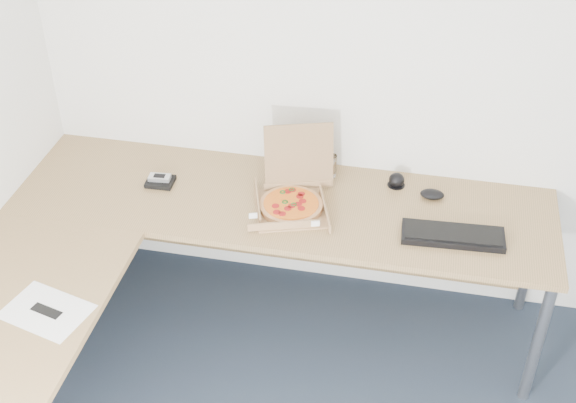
% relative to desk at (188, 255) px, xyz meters
% --- Properties ---
extents(room_shell, '(3.50, 3.50, 2.50)m').
position_rel_desk_xyz_m(room_shell, '(0.82, -0.97, 0.55)').
color(room_shell, white).
rests_on(room_shell, ground).
extents(desk, '(2.50, 2.20, 0.73)m').
position_rel_desk_xyz_m(desk, '(0.00, 0.00, 0.00)').
color(desk, '#9D7A4A').
rests_on(desk, ground).
extents(pizza_box, '(0.32, 0.37, 0.33)m').
position_rel_desk_xyz_m(pizza_box, '(0.38, 0.39, 0.07)').
color(pizza_box, '#AA8155').
rests_on(pizza_box, desk).
extents(drinking_glass, '(0.06, 0.06, 0.11)m').
position_rel_desk_xyz_m(drinking_glass, '(0.50, 0.67, 0.09)').
color(drinking_glass, white).
rests_on(drinking_glass, desk).
extents(keyboard, '(0.45, 0.18, 0.03)m').
position_rel_desk_xyz_m(keyboard, '(1.10, 0.31, 0.04)').
color(keyboard, black).
rests_on(keyboard, desk).
extents(mouse, '(0.12, 0.09, 0.04)m').
position_rel_desk_xyz_m(mouse, '(1.00, 0.59, 0.05)').
color(mouse, black).
rests_on(mouse, desk).
extents(wallet, '(0.13, 0.11, 0.02)m').
position_rel_desk_xyz_m(wallet, '(-0.28, 0.45, 0.04)').
color(wallet, black).
rests_on(wallet, desk).
extents(phone, '(0.11, 0.06, 0.02)m').
position_rel_desk_xyz_m(phone, '(-0.28, 0.45, 0.06)').
color(phone, '#B2B5BA').
rests_on(phone, wallet).
extents(paper_sheet, '(0.37, 0.30, 0.00)m').
position_rel_desk_xyz_m(paper_sheet, '(-0.43, -0.47, 0.03)').
color(paper_sheet, white).
rests_on(paper_sheet, desk).
extents(dome_speaker, '(0.08, 0.08, 0.07)m').
position_rel_desk_xyz_m(dome_speaker, '(0.83, 0.66, 0.06)').
color(dome_speaker, black).
rests_on(dome_speaker, desk).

